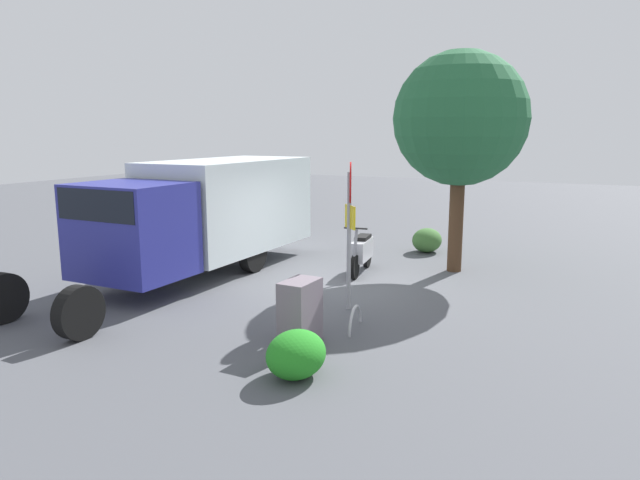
# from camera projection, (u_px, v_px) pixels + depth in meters

# --- Properties ---
(ground_plane) EXTENTS (60.00, 60.00, 0.00)m
(ground_plane) POSITION_uv_depth(u_px,v_px,m) (344.00, 283.00, 12.96)
(ground_plane) COLOR #4D4F55
(box_truck_near) EXTENTS (8.41, 2.31, 2.67)m
(box_truck_near) POSITION_uv_depth(u_px,v_px,m) (204.00, 210.00, 13.63)
(box_truck_near) COLOR black
(box_truck_near) RESTS_ON ground
(motorcycle) EXTENTS (1.81, 0.59, 1.20)m
(motorcycle) POSITION_uv_depth(u_px,v_px,m) (362.00, 251.00, 13.86)
(motorcycle) COLOR black
(motorcycle) RESTS_ON ground
(stop_sign) EXTENTS (0.71, 0.33, 2.80)m
(stop_sign) POSITION_uv_depth(u_px,v_px,m) (350.00, 213.00, 10.75)
(stop_sign) COLOR #9E9EA3
(stop_sign) RESTS_ON ground
(street_tree) EXTENTS (3.15, 3.15, 5.23)m
(street_tree) POSITION_uv_depth(u_px,v_px,m) (460.00, 119.00, 13.47)
(street_tree) COLOR #47301E
(street_tree) RESTS_ON ground
(utility_cabinet) EXTENTS (0.73, 0.49, 1.04)m
(utility_cabinet) POSITION_uv_depth(u_px,v_px,m) (300.00, 312.00, 9.20)
(utility_cabinet) COLOR slate
(utility_cabinet) RESTS_ON ground
(bike_rack_hoop) EXTENTS (0.85, 0.17, 0.85)m
(bike_rack_hoop) POSITION_uv_depth(u_px,v_px,m) (355.00, 329.00, 9.94)
(bike_rack_hoop) COLOR #B7B7BC
(bike_rack_hoop) RESTS_ON ground
(shrub_near_sign) EXTENTS (1.00, 0.82, 0.68)m
(shrub_near_sign) POSITION_uv_depth(u_px,v_px,m) (427.00, 240.00, 16.29)
(shrub_near_sign) COLOR #3E6C32
(shrub_near_sign) RESTS_ON ground
(shrub_mid_verge) EXTENTS (0.97, 0.79, 0.66)m
(shrub_mid_verge) POSITION_uv_depth(u_px,v_px,m) (296.00, 354.00, 7.94)
(shrub_mid_verge) COLOR #228420
(shrub_mid_verge) RESTS_ON ground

